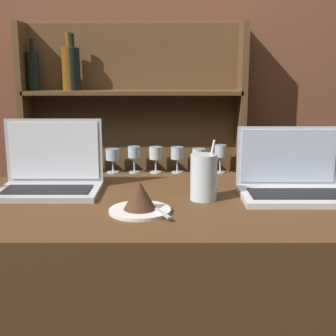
{
  "coord_description": "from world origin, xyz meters",
  "views": [
    {
      "loc": [
        0.11,
        -1.04,
        1.48
      ],
      "look_at": [
        0.12,
        0.37,
        1.17
      ],
      "focal_mm": 50.0,
      "sensor_mm": 36.0,
      "label": 1
    }
  ],
  "objects_px": {
    "laptop_far": "(291,182)",
    "water_glass": "(202,177)",
    "laptop_near": "(49,176)",
    "cake_plate": "(138,200)"
  },
  "relations": [
    {
      "from": "water_glass",
      "to": "laptop_far",
      "type": "bearing_deg",
      "value": 9.05
    },
    {
      "from": "laptop_far",
      "to": "water_glass",
      "type": "bearing_deg",
      "value": -170.95
    },
    {
      "from": "laptop_far",
      "to": "water_glass",
      "type": "distance_m",
      "value": 0.29
    },
    {
      "from": "cake_plate",
      "to": "water_glass",
      "type": "height_order",
      "value": "water_glass"
    },
    {
      "from": "laptop_near",
      "to": "laptop_far",
      "type": "xyz_separation_m",
      "value": [
        0.79,
        -0.05,
        -0.01
      ]
    },
    {
      "from": "laptop_near",
      "to": "water_glass",
      "type": "relative_size",
      "value": 1.74
    },
    {
      "from": "laptop_far",
      "to": "cake_plate",
      "type": "relative_size",
      "value": 1.88
    },
    {
      "from": "cake_plate",
      "to": "water_glass",
      "type": "bearing_deg",
      "value": 34.39
    },
    {
      "from": "water_glass",
      "to": "laptop_near",
      "type": "bearing_deg",
      "value": 169.04
    },
    {
      "from": "laptop_near",
      "to": "water_glass",
      "type": "distance_m",
      "value": 0.51
    }
  ]
}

